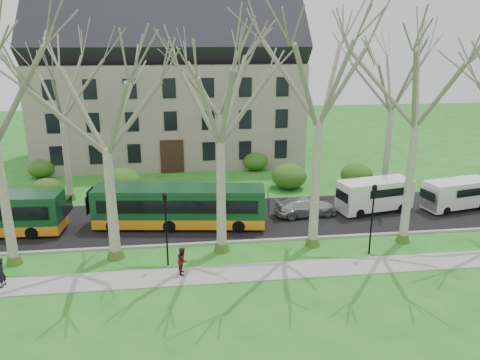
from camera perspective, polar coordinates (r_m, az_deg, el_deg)
name	(u,v)px	position (r m, az deg, el deg)	size (l,w,h in m)	color
ground	(268,252)	(28.83, 3.43, -8.72)	(120.00, 120.00, 0.00)	#247020
sidewalk	(276,271)	(26.63, 4.41, -10.99)	(70.00, 2.00, 0.06)	gray
road	(254,218)	(33.78, 1.76, -4.63)	(80.00, 8.00, 0.06)	black
curb	(264,240)	(30.14, 2.92, -7.37)	(80.00, 0.25, 0.14)	#A5A39E
building	(170,81)	(49.69, -8.49, 11.81)	(26.50, 12.20, 16.00)	gray
tree_row_verge	(269,138)	(26.82, 3.58, 5.14)	(49.00, 7.00, 14.00)	gray
tree_row_far	(228,123)	(37.23, -1.49, 7.01)	(33.00, 7.00, 12.00)	gray
lamp_row	(272,219)	(26.89, 3.91, -4.71)	(36.22, 0.22, 4.30)	black
hedges	(187,174)	(41.14, -6.47, 0.74)	(30.60, 8.60, 2.00)	#1B4C15
bus_follow	(180,206)	(32.06, -7.36, -3.19)	(11.47, 2.39, 2.87)	#124021
sedan	(305,207)	(34.28, 7.99, -3.23)	(1.83, 4.51, 1.31)	#A8A8AC
van_a	(375,196)	(35.96, 16.09, -1.87)	(5.48, 1.99, 2.39)	white
van_b	(457,195)	(38.63, 24.95, -1.64)	(5.10, 1.86, 2.23)	white
pedestrian_a	(1,272)	(27.59, -27.15, -9.99)	(0.59, 0.39, 1.62)	black
pedestrian_b	(183,260)	(26.12, -6.99, -9.71)	(0.74, 0.58, 1.53)	#511219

